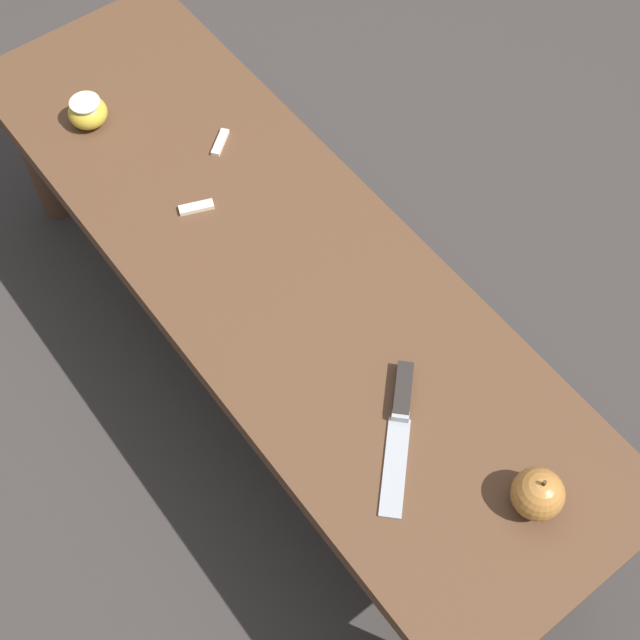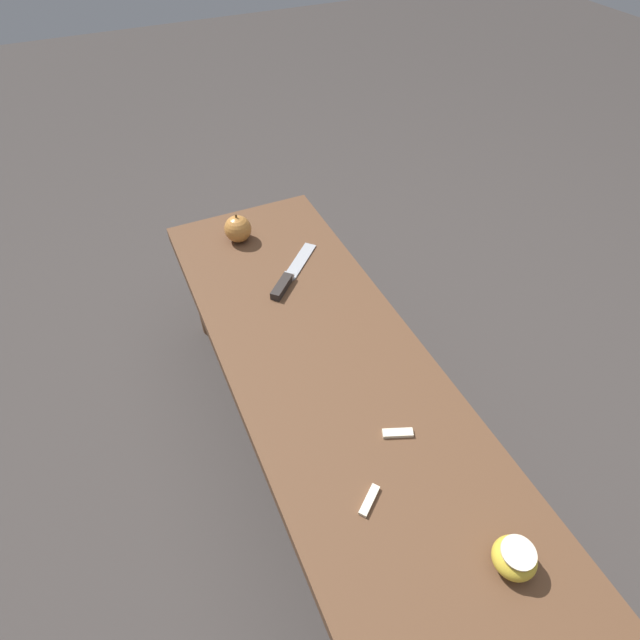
% 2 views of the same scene
% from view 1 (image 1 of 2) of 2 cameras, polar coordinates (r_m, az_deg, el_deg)
% --- Properties ---
extents(ground_plane, '(8.00, 8.00, 0.00)m').
position_cam_1_polar(ground_plane, '(1.77, -2.40, -3.06)').
color(ground_plane, '#383330').
extents(wooden_bench, '(1.37, 0.42, 0.39)m').
position_cam_1_polar(wooden_bench, '(1.50, -2.85, 2.67)').
color(wooden_bench, brown).
rests_on(wooden_bench, ground_plane).
extents(knife, '(0.18, 0.19, 0.02)m').
position_cam_1_polar(knife, '(1.30, 5.17, -6.01)').
color(knife, '#9EA0A5').
rests_on(knife, wooden_bench).
extents(apple_whole, '(0.07, 0.07, 0.08)m').
position_cam_1_polar(apple_whole, '(1.25, 13.76, -10.76)').
color(apple_whole, '#B27233').
rests_on(apple_whole, wooden_bench).
extents(apple_cut, '(0.07, 0.07, 0.05)m').
position_cam_1_polar(apple_cut, '(1.66, -14.65, 12.75)').
color(apple_cut, gold).
rests_on(apple_cut, wooden_bench).
extents(apple_slice_near_knife, '(0.05, 0.06, 0.01)m').
position_cam_1_polar(apple_slice_near_knife, '(1.60, -6.40, 11.23)').
color(apple_slice_near_knife, beige).
rests_on(apple_slice_near_knife, wooden_bench).
extents(apple_slice_center, '(0.04, 0.06, 0.01)m').
position_cam_1_polar(apple_slice_center, '(1.51, -7.92, 7.16)').
color(apple_slice_center, beige).
rests_on(apple_slice_center, wooden_bench).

